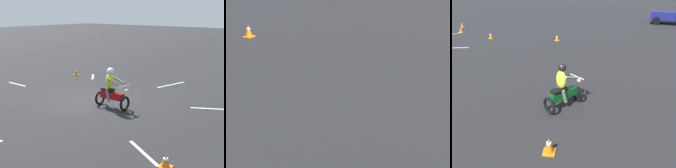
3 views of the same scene
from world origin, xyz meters
The scene contains 9 objects.
ground_plane centered at (0.00, 0.00, 0.00)m, with size 120.00×120.00×0.00m, color black.
motorcycle_rider_foreground centered at (-1.22, 0.34, 0.73)m, with size 1.52×0.70×1.66m.
traffic_cone_near_right centered at (-5.53, 3.24, 0.16)m, with size 0.32×0.32×0.34m.
traffic_cone_mid_center centered at (4.79, -3.28, 0.18)m, with size 0.32×0.32×0.38m.
lane_stripe_e centered at (5.38, 0.52, 0.00)m, with size 0.10×1.51×0.01m, color silver.
lane_stripe_nw centered at (-4.69, 2.95, 0.00)m, with size 0.10×1.84×0.01m, color silver.
lane_stripe_sw centered at (-4.58, -2.29, 0.00)m, with size 0.10×2.05×0.01m, color silver.
lane_stripe_s centered at (-1.03, -4.82, 0.00)m, with size 0.10×2.11×0.01m, color silver.
lane_stripe_se centered at (3.61, -3.55, 0.00)m, with size 0.10×1.45×0.01m, color silver.
Camera 1 is at (-9.21, 9.60, 3.89)m, focal length 50.00 mm.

